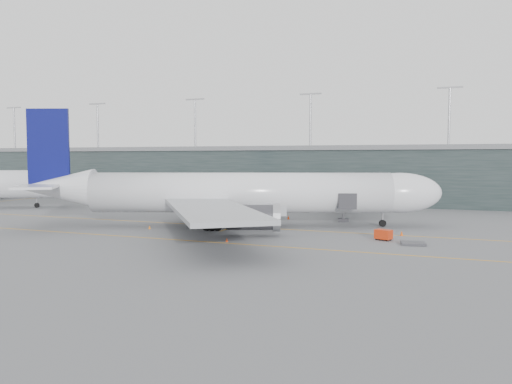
% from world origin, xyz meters
% --- Properties ---
extents(ground, '(320.00, 320.00, 0.00)m').
position_xyz_m(ground, '(0.00, 0.00, 0.00)').
color(ground, slate).
rests_on(ground, ground).
extents(taxiline_a, '(160.00, 0.25, 0.02)m').
position_xyz_m(taxiline_a, '(0.00, -4.00, 0.01)').
color(taxiline_a, orange).
rests_on(taxiline_a, ground).
extents(taxiline_b, '(160.00, 0.25, 0.02)m').
position_xyz_m(taxiline_b, '(0.00, -20.00, 0.01)').
color(taxiline_b, orange).
rests_on(taxiline_b, ground).
extents(taxiline_lead_main, '(0.25, 60.00, 0.02)m').
position_xyz_m(taxiline_lead_main, '(5.00, 20.00, 0.01)').
color(taxiline_lead_main, orange).
rests_on(taxiline_lead_main, ground).
extents(taxiline_lead_adj, '(0.25, 60.00, 0.02)m').
position_xyz_m(taxiline_lead_adj, '(-75.00, 20.00, 0.01)').
color(taxiline_lead_adj, orange).
rests_on(taxiline_lead_adj, ground).
extents(terminal, '(240.00, 36.00, 29.00)m').
position_xyz_m(terminal, '(-0.00, 58.00, 7.62)').
color(terminal, black).
rests_on(terminal, ground).
extents(main_aircraft, '(71.44, 65.90, 20.68)m').
position_xyz_m(main_aircraft, '(5.50, -3.54, 5.80)').
color(main_aircraft, silver).
rests_on(main_aircraft, ground).
extents(jet_bridge, '(13.21, 43.63, 6.23)m').
position_xyz_m(jet_bridge, '(19.78, 22.74, 4.66)').
color(jet_bridge, '#2A2A2F').
rests_on(jet_bridge, ground).
extents(gse_cart, '(2.70, 2.24, 1.58)m').
position_xyz_m(gse_cart, '(31.19, -9.50, 0.88)').
color(gse_cart, '#B92B0D').
rests_on(gse_cart, ground).
extents(baggage_dolly, '(3.63, 3.08, 0.33)m').
position_xyz_m(baggage_dolly, '(35.52, -11.86, 0.20)').
color(baggage_dolly, '#35363A').
rests_on(baggage_dolly, ground).
extents(uld_a, '(2.47, 2.12, 1.99)m').
position_xyz_m(uld_a, '(-5.32, 9.72, 1.05)').
color(uld_a, '#37363B').
rests_on(uld_a, ground).
extents(uld_b, '(2.64, 2.31, 2.06)m').
position_xyz_m(uld_b, '(-3.85, 11.84, 1.08)').
color(uld_b, '#37363B').
rests_on(uld_b, ground).
extents(uld_c, '(2.81, 2.58, 2.07)m').
position_xyz_m(uld_c, '(-0.62, 9.70, 1.09)').
color(uld_c, '#37363B').
rests_on(uld_c, ground).
extents(cone_nose, '(0.49, 0.49, 0.78)m').
position_xyz_m(cone_nose, '(33.36, -4.22, 0.39)').
color(cone_nose, '#DE4F0C').
rests_on(cone_nose, ground).
extents(cone_wing_stbd, '(0.39, 0.39, 0.61)m').
position_xyz_m(cone_wing_stbd, '(10.28, -19.04, 0.31)').
color(cone_wing_stbd, red).
rests_on(cone_wing_stbd, ground).
extents(cone_wing_port, '(0.50, 0.50, 0.80)m').
position_xyz_m(cone_wing_port, '(10.84, 9.20, 0.40)').
color(cone_wing_port, '#F4460D').
rests_on(cone_wing_port, ground).
extents(cone_tail, '(0.39, 0.39, 0.62)m').
position_xyz_m(cone_tail, '(-7.36, -11.83, 0.31)').
color(cone_tail, orange).
rests_on(cone_tail, ground).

